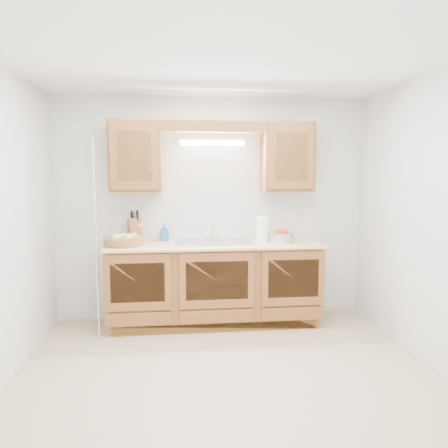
{
  "coord_description": "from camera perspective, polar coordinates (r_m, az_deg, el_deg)",
  "views": [
    {
      "loc": [
        -0.42,
        -3.46,
        1.65
      ],
      "look_at": [
        0.07,
        0.85,
        1.15
      ],
      "focal_mm": 35.0,
      "sensor_mm": 36.0,
      "label": 1
    }
  ],
  "objects": [
    {
      "name": "valance",
      "position": [
        4.69,
        -1.31,
        12.63
      ],
      "size": [
        2.2,
        0.05,
        0.12
      ],
      "primitive_type": "cube",
      "color": "brown",
      "rests_on": "room"
    },
    {
      "name": "knife_block",
      "position": [
        4.89,
        -11.57,
        -0.77
      ],
      "size": [
        0.19,
        0.24,
        0.37
      ],
      "rotation": [
        0.0,
        0.0,
        0.32
      ],
      "color": "brown",
      "rests_on": "countertop"
    },
    {
      "name": "orange_canister",
      "position": [
        4.86,
        -10.98,
        -1.17
      ],
      "size": [
        0.09,
        0.09,
        0.2
      ],
      "rotation": [
        0.0,
        0.0,
        -0.42
      ],
      "color": "#EC5D0D",
      "rests_on": "countertop"
    },
    {
      "name": "base_cabinets",
      "position": [
        4.83,
        -1.27,
        -7.87
      ],
      "size": [
        2.2,
        0.6,
        0.86
      ],
      "primitive_type": "cube",
      "color": "brown",
      "rests_on": "ground"
    },
    {
      "name": "countertop",
      "position": [
        4.73,
        -1.27,
        -2.74
      ],
      "size": [
        2.3,
        0.63,
        0.04
      ],
      "primitive_type": "cube",
      "color": "#E8B77A",
      "rests_on": "base_cabinets"
    },
    {
      "name": "room",
      "position": [
        3.51,
        0.46,
        0.09
      ],
      "size": [
        3.52,
        3.5,
        2.5
      ],
      "color": "tan",
      "rests_on": "ground"
    },
    {
      "name": "fluorescent_fixture",
      "position": [
        4.91,
        -1.55,
        10.69
      ],
      "size": [
        0.76,
        0.08,
        0.08
      ],
      "color": "white",
      "rests_on": "room"
    },
    {
      "name": "sink",
      "position": [
        4.75,
        -1.29,
        -3.32
      ],
      "size": [
        0.84,
        0.46,
        0.36
      ],
      "color": "#9E9EA3",
      "rests_on": "countertop"
    },
    {
      "name": "apple_bowl",
      "position": [
        4.83,
        7.52,
        -1.62
      ],
      "size": [
        0.29,
        0.29,
        0.14
      ],
      "rotation": [
        0.0,
        0.0,
        -0.06
      ],
      "color": "silver",
      "rests_on": "countertop"
    },
    {
      "name": "upper_cabinet_left",
      "position": [
        4.81,
        -11.46,
        8.59
      ],
      "size": [
        0.55,
        0.33,
        0.75
      ],
      "primitive_type": "cube",
      "color": "brown",
      "rests_on": "room"
    },
    {
      "name": "wire_shelf_pole",
      "position": [
        4.51,
        -16.35,
        -1.92
      ],
      "size": [
        0.03,
        0.03,
        2.0
      ],
      "primitive_type": "cylinder",
      "color": "silver",
      "rests_on": "ground"
    },
    {
      "name": "sponge",
      "position": [
        5.06,
        5.28,
        -1.83
      ],
      "size": [
        0.11,
        0.09,
        0.02
      ],
      "rotation": [
        0.0,
        0.0,
        -0.28
      ],
      "color": "#CC333F",
      "rests_on": "countertop"
    },
    {
      "name": "outlet_plate",
      "position": [
        5.16,
        8.98,
        1.0
      ],
      "size": [
        0.08,
        0.01,
        0.12
      ],
      "primitive_type": "cube",
      "color": "white",
      "rests_on": "room"
    },
    {
      "name": "fruit_basket",
      "position": [
        4.7,
        -13.02,
        -2.02
      ],
      "size": [
        0.49,
        0.49,
        0.13
      ],
      "rotation": [
        0.0,
        0.0,
        -0.26
      ],
      "color": "#A87343",
      "rests_on": "countertop"
    },
    {
      "name": "paper_towel",
      "position": [
        4.83,
        5.06,
        -0.67
      ],
      "size": [
        0.16,
        0.16,
        0.33
      ],
      "rotation": [
        0.0,
        0.0,
        -0.28
      ],
      "color": "silver",
      "rests_on": "countertop"
    },
    {
      "name": "upper_cabinet_right",
      "position": [
        4.96,
        8.26,
        8.59
      ],
      "size": [
        0.55,
        0.33,
        0.75
      ],
      "primitive_type": "cube",
      "color": "brown",
      "rests_on": "room"
    },
    {
      "name": "soap_bottle",
      "position": [
        4.94,
        -7.78,
        -1.07
      ],
      "size": [
        0.1,
        0.1,
        0.18
      ],
      "primitive_type": "imported",
      "rotation": [
        0.0,
        0.0,
        0.16
      ],
      "color": "#225EAE",
      "rests_on": "countertop"
    }
  ]
}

